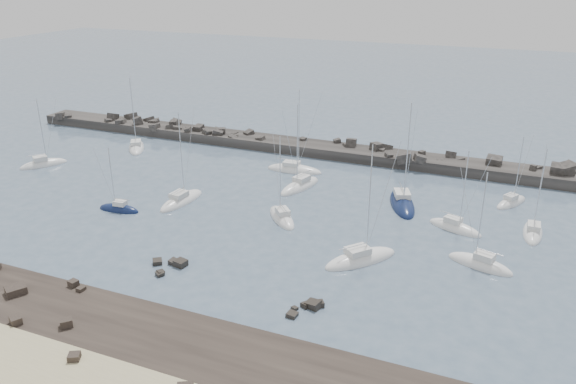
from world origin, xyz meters
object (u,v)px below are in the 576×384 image
Objects in this scene: sailboat_2 at (119,209)px; sailboat_4 at (294,170)px; sailboat_12 at (511,203)px; sailboat_13 at (455,228)px; sailboat_1 at (137,148)px; sailboat_0 at (44,165)px; sailboat_5 at (282,218)px; sailboat_9 at (480,265)px; sailboat_3 at (181,201)px; sailboat_6 at (300,187)px; sailboat_7 at (360,260)px; sailboat_8 at (402,204)px; sailboat_10 at (533,233)px.

sailboat_4 is at bearing 55.83° from sailboat_2.
sailboat_12 is 13.69m from sailboat_13.
sailboat_13 is at bearing -12.03° from sailboat_1.
sailboat_1 is 29.63m from sailboat_2.
sailboat_0 is 47.60m from sailboat_5.
sailboat_4 is at bearing 145.91° from sailboat_9.
sailboat_9 is at bearing -3.86° from sailboat_3.
sailboat_6 is 0.94× the size of sailboat_7.
sailboat_5 is 1.01× the size of sailboat_9.
sailboat_3 reaches higher than sailboat_5.
sailboat_4 is 21.43m from sailboat_8.
sailboat_13 is (8.20, -5.44, -0.00)m from sailboat_8.
sailboat_0 is 1.03× the size of sailboat_10.
sailboat_7 is (60.69, -11.68, -0.01)m from sailboat_0.
sailboat_4 is (32.68, -0.10, -0.01)m from sailboat_1.
sailboat_5 reaches higher than sailboat_10.
sailboat_3 is at bearing -40.61° from sailboat_1.
sailboat_2 is at bearing -164.97° from sailboat_13.
sailboat_4 is 39.02m from sailboat_9.
sailboat_0 is at bearing 169.11° from sailboat_7.
sailboat_10 is at bearing 15.01° from sailboat_2.
sailboat_1 is at bearing 169.26° from sailboat_6.
sailboat_7 is at bearing -1.56° from sailboat_2.
sailboat_7 reaches higher than sailboat_13.
sailboat_10 is (17.81, -2.88, -0.01)m from sailboat_8.
sailboat_4 is 32.25m from sailboat_7.
sailboat_6 is 1.18× the size of sailboat_10.
sailboat_0 is 62.15m from sailboat_8.
sailboat_6 is 25.31m from sailboat_13.
sailboat_10 is (70.58, -10.43, 0.00)m from sailboat_1.
sailboat_8 is 1.38× the size of sailboat_13.
sailboat_0 is at bearing -170.55° from sailboat_6.
sailboat_10 is (34.17, -3.53, -0.01)m from sailboat_6.
sailboat_13 is (38.72, 6.09, 0.01)m from sailboat_3.
sailboat_3 is 0.99× the size of sailboat_6.
sailboat_1 is 1.31× the size of sailboat_12.
sailboat_13 is (-6.59, -12.00, 0.01)m from sailboat_12.
sailboat_1 is 57.93m from sailboat_7.
sailboat_7 is (36.04, -0.98, 0.00)m from sailboat_2.
sailboat_12 is at bearing 61.24° from sailboat_13.
sailboat_8 reaches higher than sailboat_6.
sailboat_6 reaches higher than sailboat_1.
sailboat_9 is (42.73, -2.88, 0.02)m from sailboat_3.
sailboat_6 is (36.41, -6.90, 0.01)m from sailboat_1.
sailboat_4 is at bearing 159.64° from sailboat_8.
sailboat_0 reaches higher than sailboat_10.
sailboat_5 reaches higher than sailboat_12.
sailboat_5 is at bearing -141.76° from sailboat_8.
sailboat_3 is at bearing -179.25° from sailboat_5.
sailboat_7 is (29.45, -7.05, 0.01)m from sailboat_3.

